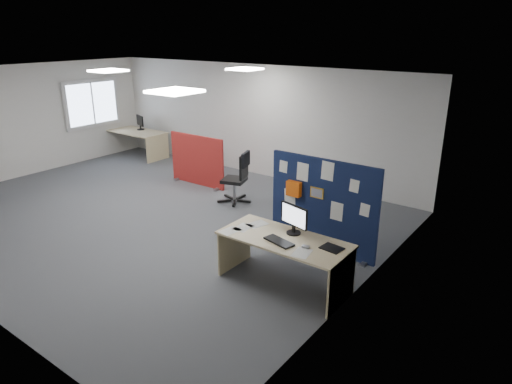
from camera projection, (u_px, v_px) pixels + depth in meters
The scene contains 18 objects.
floor at pixel (149, 215), 9.05m from camera, with size 9.00×9.00×0.00m, color #4E5055.
ceiling at pixel (137, 75), 8.13m from camera, with size 9.00×7.00×0.02m, color white.
wall_back at pixel (254, 120), 11.24m from camera, with size 9.00×0.02×2.70m, color silver.
wall_left at pixel (21, 122), 11.11m from camera, with size 0.02×7.00×2.70m, color silver.
wall_right at pixel (367, 199), 6.07m from camera, with size 0.02×7.00×2.70m, color silver.
window at pixel (92, 103), 12.52m from camera, with size 0.06×1.70×1.30m.
ceiling_lights at pixel (177, 75), 8.46m from camera, with size 4.10×4.10×0.04m.
navy_divider at pixel (322, 206), 7.36m from camera, with size 1.90×0.30×1.57m.
main_desk at pixel (286, 248), 6.44m from camera, with size 1.86×0.83×0.73m.
monitor_main at pixel (294, 218), 6.42m from camera, with size 0.49×0.21×0.43m.
keyboard at pixel (279, 241), 6.23m from camera, with size 0.45×0.18×0.03m, color black.
mouse at pixel (306, 247), 6.07m from camera, with size 0.10×0.06×0.03m, color gray.
paper_tray at pixel (332, 248), 6.05m from camera, with size 0.28×0.22×0.01m, color black.
red_divider at pixel (197, 161), 10.64m from camera, with size 1.58×0.30×1.18m.
second_desk at pixel (138, 137), 13.09m from camera, with size 1.73×0.87×0.73m.
monitor_second at pixel (140, 122), 13.10m from camera, with size 0.44×0.21×0.41m.
office_chair at pixel (239, 175), 9.50m from camera, with size 0.72×0.69×1.09m.
desk_papers at pixel (257, 233), 6.50m from camera, with size 1.45×0.76×0.00m.
Camera 1 is at (6.69, -5.45, 3.48)m, focal length 32.00 mm.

